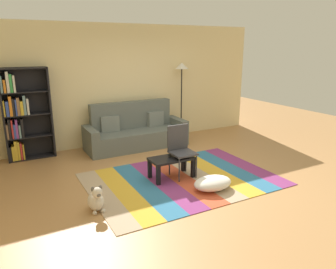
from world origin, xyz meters
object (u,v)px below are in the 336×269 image
dog (96,200)px  folding_chair (180,146)px  coffee_table (171,162)px  pouf (213,183)px  tv_remote (170,156)px  bookshelf (21,116)px  standing_lamp (182,76)px  couch (135,132)px

dog → folding_chair: 1.79m
coffee_table → pouf: 0.83m
coffee_table → pouf: coffee_table is taller
tv_remote → dog: bearing=-131.0°
bookshelf → coffee_table: size_ratio=2.43×
pouf → standing_lamp: standing_lamp is taller
standing_lamp → folding_chair: standing_lamp is taller
pouf → dog: dog is taller
bookshelf → coffee_table: bearing=-46.6°
couch → standing_lamp: size_ratio=1.24×
couch → dog: size_ratio=5.69×
coffee_table → standing_lamp: 2.92m
coffee_table → dog: (-1.47, -0.50, -0.14)m
coffee_table → dog: size_ratio=1.89×
dog → couch: bearing=56.7°
bookshelf → tv_remote: size_ratio=12.15×
couch → tv_remote: 1.91m
pouf → standing_lamp: 3.44m
dog → standing_lamp: (2.96, 2.70, 1.37)m
bookshelf → tv_remote: 3.10m
pouf → tv_remote: tv_remote is taller
couch → tv_remote: (-0.15, -1.90, 0.05)m
coffee_table → folding_chair: 0.31m
tv_remote → couch: bearing=113.1°
tv_remote → folding_chair: bearing=16.3°
couch → bookshelf: 2.37m
bookshelf → standing_lamp: 3.68m
bookshelf → pouf: (2.48, -2.98, -0.79)m
coffee_table → tv_remote: 0.11m
couch → dog: (-1.63, -2.48, -0.18)m
pouf → dog: 1.83m
couch → bookshelf: bookshelf is taller
folding_chair → bookshelf: bearing=158.7°
bookshelf → standing_lamp: (3.62, -0.06, 0.63)m
dog → coffee_table: bearing=18.9°
standing_lamp → pouf: bearing=-111.3°
pouf → tv_remote: (-0.34, 0.80, 0.27)m
couch → tv_remote: couch is taller
bookshelf → folding_chair: bookshelf is taller
dog → standing_lamp: size_ratio=0.22×
couch → folding_chair: bearing=-88.9°
bookshelf → standing_lamp: size_ratio=1.00×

